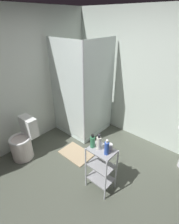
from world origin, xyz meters
name	(u,v)px	position (x,y,z in m)	size (l,w,h in m)	color
ground_plane	(89,198)	(0.00, 0.00, -0.01)	(4.20, 4.20, 0.02)	#4F5447
wall_back	(157,83)	(0.01, 1.85, 1.25)	(4.20, 0.14, 2.50)	silver
wall_left	(9,87)	(-1.85, 0.00, 1.25)	(0.10, 4.20, 2.50)	silver
shower_stall	(83,113)	(-1.22, 1.18, 0.46)	(0.92, 0.92, 2.00)	white
toilet	(23,142)	(-1.48, -0.14, 0.31)	(0.37, 0.49, 0.76)	white
storage_cart	(101,166)	(0.00, 0.25, 0.44)	(0.38, 0.28, 0.74)	silver
shampoo_bottle_blue	(107,148)	(0.09, 0.23, 0.84)	(0.06, 0.06, 0.23)	blue
lotion_bottle_white	(99,143)	(-0.05, 0.24, 0.84)	(0.06, 0.06, 0.24)	white
body_wash_bottle_green	(93,142)	(-0.13, 0.22, 0.83)	(0.07, 0.07, 0.21)	#398A5C
rinse_cup	(110,147)	(0.08, 0.32, 0.79)	(0.08, 0.08, 0.09)	silver
bath_mat	(76,154)	(-0.79, 0.51, 0.01)	(0.60, 0.40, 0.02)	tan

